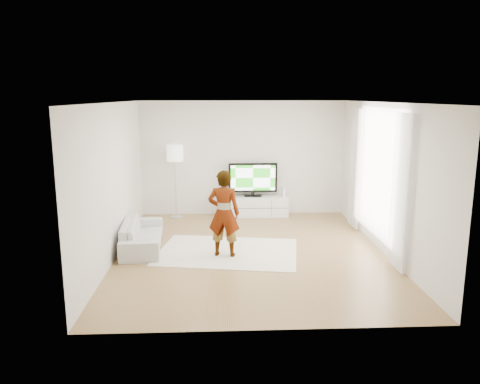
{
  "coord_description": "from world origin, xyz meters",
  "views": [
    {
      "loc": [
        -0.61,
        -8.43,
        2.92
      ],
      "look_at": [
        -0.19,
        0.4,
        1.09
      ],
      "focal_mm": 35.0,
      "sensor_mm": 36.0,
      "label": 1
    }
  ],
  "objects_px": {
    "media_console": "(253,206)",
    "player": "(224,213)",
    "rug": "(228,252)",
    "sofa": "(142,234)",
    "television": "(253,178)",
    "floor_lamp": "(175,156)"
  },
  "relations": [
    {
      "from": "media_console",
      "to": "sofa",
      "type": "relative_size",
      "value": 0.93
    },
    {
      "from": "rug",
      "to": "player",
      "type": "distance_m",
      "value": 0.84
    },
    {
      "from": "media_console",
      "to": "rug",
      "type": "distance_m",
      "value": 2.81
    },
    {
      "from": "player",
      "to": "floor_lamp",
      "type": "bearing_deg",
      "value": -58.29
    },
    {
      "from": "floor_lamp",
      "to": "rug",
      "type": "bearing_deg",
      "value": -65.78
    },
    {
      "from": "rug",
      "to": "sofa",
      "type": "distance_m",
      "value": 1.72
    },
    {
      "from": "television",
      "to": "player",
      "type": "bearing_deg",
      "value": -104.25
    },
    {
      "from": "television",
      "to": "sofa",
      "type": "bearing_deg",
      "value": -134.19
    },
    {
      "from": "media_console",
      "to": "television",
      "type": "relative_size",
      "value": 1.45
    },
    {
      "from": "media_console",
      "to": "television",
      "type": "height_order",
      "value": "television"
    },
    {
      "from": "media_console",
      "to": "floor_lamp",
      "type": "xyz_separation_m",
      "value": [
        -1.87,
        -0.06,
        1.26
      ]
    },
    {
      "from": "rug",
      "to": "sofa",
      "type": "bearing_deg",
      "value": 168.37
    },
    {
      "from": "media_console",
      "to": "rug",
      "type": "xyz_separation_m",
      "value": [
        -0.68,
        -2.72,
        -0.24
      ]
    },
    {
      "from": "media_console",
      "to": "player",
      "type": "height_order",
      "value": "player"
    },
    {
      "from": "rug",
      "to": "sofa",
      "type": "xyz_separation_m",
      "value": [
        -1.66,
        0.34,
        0.26
      ]
    },
    {
      "from": "television",
      "to": "sofa",
      "type": "height_order",
      "value": "television"
    },
    {
      "from": "media_console",
      "to": "rug",
      "type": "height_order",
      "value": "media_console"
    },
    {
      "from": "media_console",
      "to": "rug",
      "type": "relative_size",
      "value": 0.66
    },
    {
      "from": "rug",
      "to": "player",
      "type": "xyz_separation_m",
      "value": [
        -0.07,
        -0.21,
        0.81
      ]
    },
    {
      "from": "rug",
      "to": "player",
      "type": "bearing_deg",
      "value": -109.2
    },
    {
      "from": "floor_lamp",
      "to": "media_console",
      "type": "bearing_deg",
      "value": 1.99
    },
    {
      "from": "media_console",
      "to": "player",
      "type": "distance_m",
      "value": 3.08
    }
  ]
}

